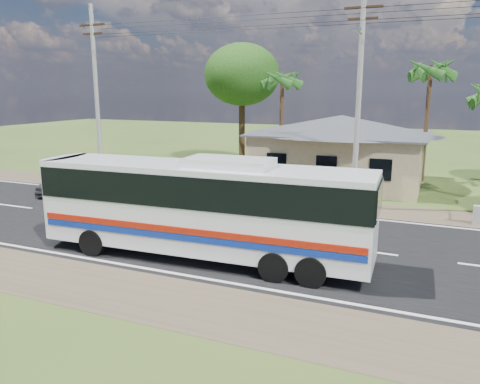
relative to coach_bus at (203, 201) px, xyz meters
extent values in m
plane|color=#314B1A|center=(0.76, 2.98, -2.13)|extent=(120.00, 120.00, 0.00)
cube|color=black|center=(0.76, 2.98, -2.12)|extent=(120.00, 10.00, 0.02)
cube|color=brown|center=(0.76, 9.48, -2.13)|extent=(120.00, 3.00, 0.01)
cube|color=brown|center=(0.76, -3.52, -2.13)|extent=(120.00, 3.00, 0.01)
cube|color=silver|center=(0.76, 7.68, -2.11)|extent=(120.00, 0.15, 0.01)
cube|color=silver|center=(0.76, -1.72, -2.11)|extent=(120.00, 0.15, 0.01)
cube|color=silver|center=(0.76, 2.98, -2.11)|extent=(120.00, 0.15, 0.01)
cube|color=tan|center=(1.76, 15.98, -0.53)|extent=(10.00, 8.00, 3.20)
cube|color=#4C4F54|center=(1.76, 15.98, 1.12)|extent=(10.60, 8.60, 0.10)
pyramid|color=#4C4F54|center=(1.76, 15.98, 2.27)|extent=(12.40, 10.00, 1.20)
cube|color=black|center=(-1.24, 11.96, -0.43)|extent=(1.20, 0.08, 1.20)
cube|color=black|center=(1.76, 11.96, -0.43)|extent=(1.20, 0.08, 1.20)
cube|color=black|center=(4.76, 11.96, -0.43)|extent=(1.20, 0.08, 1.20)
cylinder|color=#9E9E99|center=(-12.24, 9.48, 3.37)|extent=(0.26, 0.26, 11.00)
cube|color=#352413|center=(-12.24, 9.48, 7.67)|extent=(1.80, 0.12, 0.12)
cube|color=#352413|center=(-12.24, 9.48, 7.17)|extent=(1.40, 0.10, 0.10)
cylinder|color=#9E9E99|center=(3.76, 9.48, 3.37)|extent=(0.26, 0.26, 11.00)
cube|color=#352413|center=(3.76, 9.48, 7.67)|extent=(1.80, 0.12, 0.12)
cube|color=#352413|center=(3.76, 9.48, 7.17)|extent=(1.40, 0.10, 0.10)
cylinder|color=gray|center=(3.76, 8.48, 6.47)|extent=(0.08, 2.00, 0.08)
cube|color=gray|center=(3.76, 7.48, 6.47)|extent=(0.50, 0.18, 0.12)
cylinder|color=black|center=(-4.24, 9.48, 7.47)|extent=(16.00, 0.02, 0.02)
cylinder|color=#47301E|center=(6.76, 18.48, 1.62)|extent=(0.28, 0.28, 7.50)
cylinder|color=#47301E|center=(-3.24, 18.98, 1.37)|extent=(0.28, 0.28, 7.00)
cylinder|color=#47301E|center=(-7.24, 20.98, 0.84)|extent=(0.50, 0.50, 5.95)
ellipsoid|color=#173C10|center=(-7.24, 20.98, 5.02)|extent=(6.00, 6.00, 4.92)
cube|color=silver|center=(-0.01, 0.00, -0.19)|extent=(12.03, 2.99, 2.98)
cube|color=black|center=(-0.01, 0.00, 0.55)|extent=(12.08, 3.05, 1.09)
cube|color=black|center=(-5.97, -0.25, 0.21)|extent=(0.22, 2.29, 1.79)
cube|color=#961809|center=(0.05, -1.26, -0.74)|extent=(11.72, 0.54, 0.22)
cube|color=navy|center=(0.05, -1.26, -0.99)|extent=(11.72, 0.54, 0.22)
cube|color=silver|center=(0.99, 0.04, 1.45)|extent=(3.05, 1.72, 0.30)
cylinder|color=black|center=(-3.93, -1.31, -1.63)|extent=(1.01, 0.39, 0.99)
cylinder|color=black|center=(-4.03, 0.97, -1.63)|extent=(1.01, 0.39, 0.99)
cylinder|color=black|center=(3.02, -1.01, -1.63)|extent=(1.01, 0.39, 0.99)
cylinder|color=black|center=(2.93, 1.27, -1.63)|extent=(1.01, 0.39, 0.99)
cylinder|color=black|center=(4.22, -0.96, -1.63)|extent=(1.01, 0.39, 0.99)
cylinder|color=black|center=(4.12, 1.32, -1.63)|extent=(1.01, 0.39, 0.99)
imported|color=black|center=(-0.22, 9.15, -1.65)|extent=(1.91, 0.86, 0.97)
imported|color=#2D2D30|center=(-12.81, 6.54, -1.44)|extent=(2.86, 4.35, 1.38)
camera|label=1|loc=(7.46, -14.35, 3.91)|focal=35.00mm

